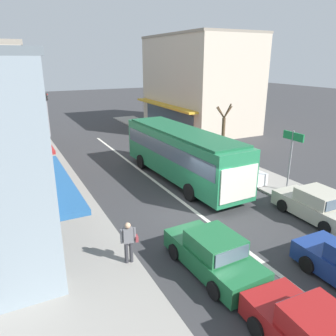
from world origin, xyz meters
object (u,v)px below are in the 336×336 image
at_px(parked_sedan_kerb_rear, 160,135).
at_px(parked_sedan_kerb_second, 234,169).
at_px(parked_sedan_kerb_front, 317,206).
at_px(street_tree_right, 223,136).
at_px(pedestrian_with_handbag_near, 129,240).
at_px(city_bus, 181,151).
at_px(directional_road_sign, 292,147).
at_px(sedan_behind_bus_near, 213,254).
at_px(traffic_light_downstreet, 47,107).
at_px(parked_sedan_kerb_third, 188,149).

bearing_deg(parked_sedan_kerb_rear, parked_sedan_kerb_second, -90.55).
xyz_separation_m(parked_sedan_kerb_second, parked_sedan_kerb_rear, (0.11, 11.16, 0.00)).
distance_m(parked_sedan_kerb_front, street_tree_right, 9.38).
bearing_deg(parked_sedan_kerb_front, pedestrian_with_handbag_near, 176.78).
relative_size(parked_sedan_kerb_rear, pedestrian_with_handbag_near, 2.62).
xyz_separation_m(city_bus, pedestrian_with_handbag_near, (-6.14, -7.07, -0.81)).
relative_size(parked_sedan_kerb_rear, directional_road_sign, 1.18).
bearing_deg(parked_sedan_kerb_second, directional_road_sign, -65.76).
relative_size(directional_road_sign, street_tree_right, 0.81).
height_order(parked_sedan_kerb_second, parked_sedan_kerb_rear, same).
relative_size(sedan_behind_bus_near, traffic_light_downstreet, 1.02).
relative_size(parked_sedan_kerb_third, directional_road_sign, 1.17).
xyz_separation_m(parked_sedan_kerb_second, pedestrian_with_handbag_near, (-9.22, -5.63, 0.40)).
xyz_separation_m(sedan_behind_bus_near, parked_sedan_kerb_third, (6.48, 12.82, 0.00)).
xyz_separation_m(parked_sedan_kerb_front, parked_sedan_kerb_rear, (0.01, 17.32, 0.00)).
distance_m(sedan_behind_bus_near, street_tree_right, 13.07).
distance_m(city_bus, parked_sedan_kerb_third, 5.18).
relative_size(parked_sedan_kerb_rear, street_tree_right, 0.96).
distance_m(street_tree_right, pedestrian_with_handbag_near, 13.63).
distance_m(city_bus, directional_road_sign, 6.41).
bearing_deg(pedestrian_with_handbag_near, parked_sedan_kerb_rear, 60.95).
relative_size(parked_sedan_kerb_third, parked_sedan_kerb_rear, 0.99).
height_order(parked_sedan_kerb_third, street_tree_right, street_tree_right).
distance_m(city_bus, pedestrian_with_handbag_near, 9.40).
xyz_separation_m(parked_sedan_kerb_rear, traffic_light_downstreet, (-8.76, 6.87, 2.19)).
bearing_deg(pedestrian_with_handbag_near, traffic_light_downstreet, 88.63).
bearing_deg(parked_sedan_kerb_third, directional_road_sign, -79.83).
bearing_deg(traffic_light_downstreet, street_tree_right, -56.56).
relative_size(parked_sedan_kerb_second, street_tree_right, 0.95).
height_order(parked_sedan_kerb_rear, pedestrian_with_handbag_near, pedestrian_with_handbag_near).
height_order(parked_sedan_kerb_front, pedestrian_with_handbag_near, pedestrian_with_handbag_near).
bearing_deg(sedan_behind_bus_near, pedestrian_with_handbag_near, 147.41).
bearing_deg(parked_sedan_kerb_rear, pedestrian_with_handbag_near, -119.05).
relative_size(city_bus, parked_sedan_kerb_rear, 2.56).
height_order(traffic_light_downstreet, pedestrian_with_handbag_near, traffic_light_downstreet).
bearing_deg(sedan_behind_bus_near, parked_sedan_kerb_front, 9.52).
bearing_deg(parked_sedan_kerb_second, parked_sedan_kerb_rear, 89.45).
bearing_deg(parked_sedan_kerb_front, sedan_behind_bus_near, -170.48).
bearing_deg(traffic_light_downstreet, sedan_behind_bus_near, -85.44).
bearing_deg(directional_road_sign, sedan_behind_bus_near, -152.43).
bearing_deg(parked_sedan_kerb_rear, sedan_behind_bus_near, -110.07).
bearing_deg(parked_sedan_kerb_second, pedestrian_with_handbag_near, -148.60).
xyz_separation_m(parked_sedan_kerb_third, traffic_light_downstreet, (-8.50, 12.50, 2.19)).
height_order(city_bus, street_tree_right, street_tree_right).
height_order(city_bus, parked_sedan_kerb_rear, city_bus).
relative_size(parked_sedan_kerb_front, traffic_light_downstreet, 1.01).
relative_size(parked_sedan_kerb_front, parked_sedan_kerb_third, 1.01).
bearing_deg(city_bus, parked_sedan_kerb_second, -25.07).
xyz_separation_m(sedan_behind_bus_near, traffic_light_downstreet, (-2.02, 25.32, 2.19)).
bearing_deg(city_bus, parked_sedan_kerb_rear, 71.88).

